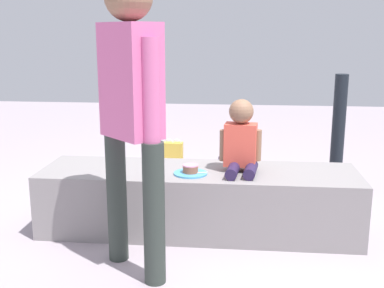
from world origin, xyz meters
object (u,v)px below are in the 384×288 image
party_cup_red (265,185)px  handbag_black_leather (236,170)px  cake_box_white (245,194)px  child_seated (241,140)px  gift_bag (173,159)px  cake_plate (190,171)px  adult_standing (131,100)px  water_bottle_near_gift (112,164)px

party_cup_red → handbag_black_leather: handbag_black_leather is taller
party_cup_red → cake_box_white: bearing=-123.4°
child_seated → gift_bag: bearing=116.5°
cake_box_white → gift_bag: bearing=137.5°
cake_plate → child_seated: bearing=16.3°
cake_plate → gift_bag: 1.43m
child_seated → cake_box_white: child_seated is taller
gift_bag → cake_box_white: 0.93m
adult_standing → water_bottle_near_gift: (-0.65, 1.87, -0.89)m
cake_plate → handbag_black_leather: (0.29, 1.21, -0.33)m
adult_standing → water_bottle_near_gift: size_ratio=7.97×
adult_standing → cake_plate: 0.78m
adult_standing → handbag_black_leather: 2.00m
adult_standing → handbag_black_leather: adult_standing is taller
adult_standing → handbag_black_leather: size_ratio=4.72×
adult_standing → cake_plate: size_ratio=7.29×
water_bottle_near_gift → cake_plate: bearing=-56.3°
child_seated → party_cup_red: 1.11m
child_seated → adult_standing: adult_standing is taller
gift_bag → cake_box_white: bearing=-42.5°
child_seated → water_bottle_near_gift: bearing=134.2°
handbag_black_leather → gift_bag: bearing=165.6°
party_cup_red → handbag_black_leather: bearing=141.0°
water_bottle_near_gift → handbag_black_leather: handbag_black_leather is taller
handbag_black_leather → water_bottle_near_gift: bearing=172.6°
child_seated → cake_plate: child_seated is taller
adult_standing → water_bottle_near_gift: bearing=109.1°
cake_plate → gift_bag: (-0.31, 1.37, -0.29)m
cake_plate → gift_bag: size_ratio=0.62×
gift_bag → party_cup_red: bearing=-22.8°
cake_plate → cake_box_white: (0.37, 0.74, -0.40)m
gift_bag → cake_plate: bearing=-77.3°
child_seated → party_cup_red: size_ratio=5.33×
cake_box_white → adult_standing: bearing=-116.8°
adult_standing → party_cup_red: 1.96m
adult_standing → gift_bag: 2.05m
gift_bag → party_cup_red: gift_bag is taller
adult_standing → party_cup_red: adult_standing is taller
cake_plate → water_bottle_near_gift: 1.68m
water_bottle_near_gift → party_cup_red: (1.45, -0.36, -0.05)m
child_seated → party_cup_red: bearing=76.6°
water_bottle_near_gift → handbag_black_leather: (1.20, -0.16, 0.03)m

